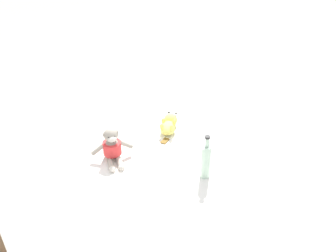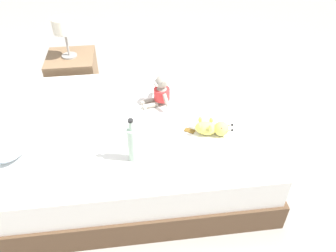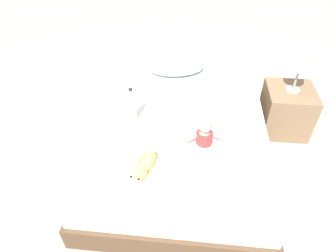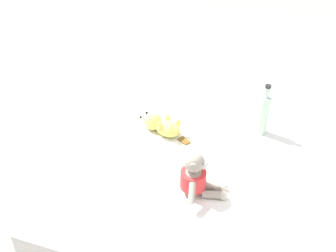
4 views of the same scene
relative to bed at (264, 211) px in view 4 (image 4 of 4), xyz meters
The scene contains 5 objects.
ground_plane 0.21m from the bed, ahead, with size 16.00×16.00×0.00m, color #9E998E.
bed is the anchor object (origin of this frame).
plush_monkey 0.50m from the bed, 59.72° to the right, with size 0.29×0.24×0.24m.
plush_yellow_creature 0.73m from the bed, 108.16° to the right, with size 0.16×0.33×0.10m.
glass_bottle 0.53m from the bed, 165.46° to the right, with size 0.06×0.06×0.31m.
Camera 4 is at (1.54, -0.01, 1.80)m, focal length 42.80 mm.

